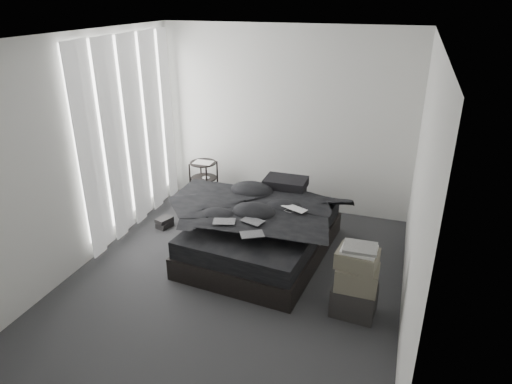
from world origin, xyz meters
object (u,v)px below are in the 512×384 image
(bed, at_px, (262,243))
(box_lower, at_px, (354,300))
(side_stand, at_px, (204,185))
(laptop, at_px, (292,205))

(bed, bearing_deg, box_lower, -27.85)
(bed, bearing_deg, side_stand, 146.46)
(side_stand, height_order, box_lower, side_stand)
(bed, distance_m, laptop, 0.68)
(side_stand, bearing_deg, bed, -39.25)
(laptop, relative_size, box_lower, 0.73)
(laptop, bearing_deg, side_stand, 171.76)
(side_stand, distance_m, box_lower, 3.05)
(laptop, distance_m, side_stand, 1.90)
(box_lower, bearing_deg, side_stand, 143.50)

